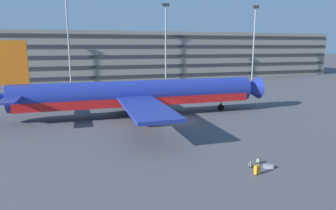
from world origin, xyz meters
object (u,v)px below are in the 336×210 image
suitcase_teal (268,166)px  backpack_orange (250,164)px  backpack_black (258,161)px  suitcase_laid_flat (257,170)px  airliner (136,94)px

suitcase_teal → backpack_orange: backpack_orange is taller
backpack_orange → backpack_black: size_ratio=1.16×
suitcase_laid_flat → backpack_orange: 1.30m
suitcase_teal → backpack_orange: size_ratio=1.52×
airliner → backpack_orange: size_ratio=66.86×
airliner → backpack_orange: (4.91, -19.82, -2.71)m
suitcase_laid_flat → backpack_orange: bearing=78.5°
backpack_black → suitcase_teal: bearing=-74.4°
suitcase_laid_flat → backpack_orange: suitcase_laid_flat is taller
suitcase_laid_flat → backpack_black: 2.17m
airliner → backpack_orange: bearing=-76.1°
airliner → suitcase_laid_flat: size_ratio=41.28×
backpack_black → suitcase_laid_flat: bearing=-125.9°
suitcase_laid_flat → suitcase_teal: bearing=27.2°
airliner → backpack_orange: 20.60m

